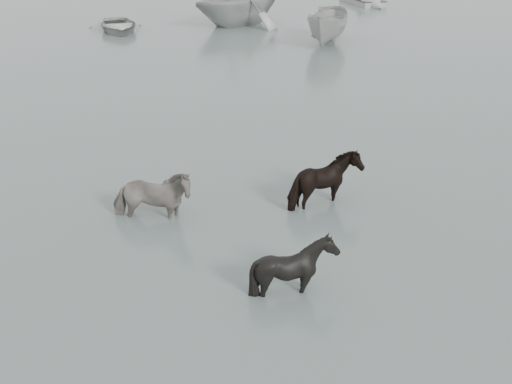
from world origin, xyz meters
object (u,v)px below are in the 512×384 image
(pony_pinto, at_px, (151,187))
(pony_dark, at_px, (327,176))
(rowboat_lead, at_px, (118,23))
(pony_black, at_px, (294,256))

(pony_pinto, bearing_deg, pony_dark, -77.51)
(pony_dark, height_order, rowboat_lead, pony_dark)
(pony_pinto, bearing_deg, pony_black, -131.36)
(pony_dark, xyz_separation_m, rowboat_lead, (-13.27, 19.78, -0.33))
(pony_dark, bearing_deg, pony_black, -162.40)
(pony_pinto, relative_size, pony_dark, 1.23)
(pony_pinto, height_order, pony_dark, pony_pinto)
(pony_dark, bearing_deg, pony_pinto, 131.93)
(pony_black, xyz_separation_m, rowboat_lead, (-13.05, 23.49, -0.30))
(pony_pinto, relative_size, pony_black, 1.29)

